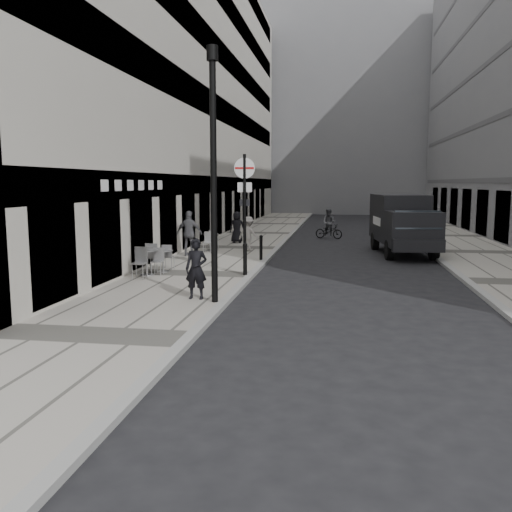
{
  "coord_description": "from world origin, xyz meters",
  "views": [
    {
      "loc": [
        2.98,
        -7.35,
        3.18
      ],
      "look_at": [
        0.95,
        5.64,
        1.4
      ],
      "focal_mm": 38.0,
      "sensor_mm": 36.0,
      "label": 1
    }
  ],
  "objects_px": {
    "lamppost": "(213,163)",
    "cyclist": "(329,227)",
    "walking_man": "(196,269)",
    "panel_van": "(402,221)",
    "sign_post": "(245,198)"
  },
  "relations": [
    {
      "from": "sign_post",
      "to": "cyclist",
      "type": "relative_size",
      "value": 2.3
    },
    {
      "from": "cyclist",
      "to": "walking_man",
      "type": "bearing_deg",
      "value": -79.64
    },
    {
      "from": "walking_man",
      "to": "cyclist",
      "type": "distance_m",
      "value": 17.82
    },
    {
      "from": "cyclist",
      "to": "lamppost",
      "type": "bearing_deg",
      "value": -77.72
    },
    {
      "from": "walking_man",
      "to": "panel_van",
      "type": "xyz_separation_m",
      "value": [
        6.47,
        11.22,
        0.57
      ]
    },
    {
      "from": "panel_van",
      "to": "lamppost",
      "type": "bearing_deg",
      "value": -123.22
    },
    {
      "from": "lamppost",
      "to": "panel_van",
      "type": "xyz_separation_m",
      "value": [
        5.9,
        11.51,
        -2.18
      ]
    },
    {
      "from": "sign_post",
      "to": "walking_man",
      "type": "bearing_deg",
      "value": -103.5
    },
    {
      "from": "walking_man",
      "to": "panel_van",
      "type": "distance_m",
      "value": 12.96
    },
    {
      "from": "sign_post",
      "to": "lamppost",
      "type": "distance_m",
      "value": 4.54
    },
    {
      "from": "lamppost",
      "to": "cyclist",
      "type": "relative_size",
      "value": 3.66
    },
    {
      "from": "walking_man",
      "to": "sign_post",
      "type": "bearing_deg",
      "value": 83.56
    },
    {
      "from": "lamppost",
      "to": "cyclist",
      "type": "distance_m",
      "value": 18.26
    },
    {
      "from": "panel_van",
      "to": "cyclist",
      "type": "height_order",
      "value": "panel_van"
    },
    {
      "from": "panel_van",
      "to": "cyclist",
      "type": "relative_size",
      "value": 3.34
    }
  ]
}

